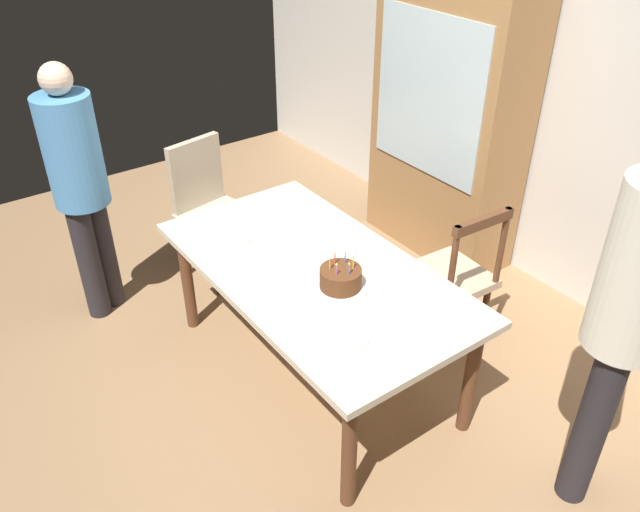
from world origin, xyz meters
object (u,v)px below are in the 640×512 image
Objects in this scene: chair_spindle_back at (451,279)px; person_guest at (630,312)px; china_cabinet at (448,125)px; person_celebrant at (79,182)px; plate_near_celebrant at (231,239)px; plate_far_side at (337,246)px; plate_near_guest at (345,338)px; birthday_cake at (341,279)px; dining_table at (314,280)px; chair_upholstered at (208,203)px.

person_guest reaches higher than chair_spindle_back.
person_celebrant is at bearing -106.58° from china_cabinet.
plate_near_celebrant is 2.02m from person_guest.
person_guest is (1.84, 0.78, 0.30)m from plate_near_celebrant.
china_cabinet is (0.69, 2.32, 0.03)m from person_celebrant.
chair_spindle_back is 1.24m from china_cabinet.
plate_far_side is (0.40, 0.43, 0.00)m from plate_near_celebrant.
plate_far_side and plate_near_guest have the same top height.
chair_spindle_back is at bearing 54.27° from plate_near_celebrant.
plate_near_guest is at bearing -34.70° from plate_far_side.
chair_spindle_back is (0.73, 1.02, -0.27)m from plate_near_celebrant.
china_cabinet is at bearing 118.10° from birthday_cake.
birthday_cake is 0.38m from plate_far_side.
dining_table is at bearing 30.32° from person_celebrant.
plate_near_celebrant is 1.00× the size of plate_far_side.
chair_upholstered is at bearing -114.00° from china_cabinet.
person_celebrant is (-1.83, -0.54, 0.19)m from plate_near_guest.
chair_upholstered is at bearing -153.31° from chair_spindle_back.
plate_far_side is at bearing 8.68° from chair_upholstered.
china_cabinet is at bearing 73.42° from person_celebrant.
plate_near_guest is (0.54, -0.22, 0.08)m from dining_table.
birthday_cake is at bearing -91.23° from chair_spindle_back.
china_cabinet reaches higher than dining_table.
chair_upholstered reaches higher than birthday_cake.
chair_upholstered is 0.88m from person_celebrant.
birthday_cake reaches higher than dining_table.
person_celebrant is at bearing -149.68° from dining_table.
chair_upholstered is 2.73m from person_guest.
dining_table is 1.51m from person_guest.
plate_near_celebrant is 0.12× the size of china_cabinet.
birthday_cake is 1.77m from china_cabinet.
dining_table is 1.11× the size of person_celebrant.
plate_near_guest is 0.12× the size of person_guest.
plate_far_side is 1.56m from person_celebrant.
chair_upholstered is at bearing 162.31° from plate_near_celebrant.
plate_near_celebrant is 1.79m from china_cabinet.
chair_spindle_back is 1.00× the size of chair_upholstered.
person_celebrant is at bearing -141.04° from plate_far_side.
china_cabinet is (-0.61, 1.56, 0.31)m from dining_table.
plate_near_celebrant is 0.59m from plate_far_side.
person_celebrant is (-0.01, -0.79, 0.39)m from chair_upholstered.
person_celebrant is at bearing -163.58° from plate_near_guest.
china_cabinet is at bearing 111.29° from dining_table.
plate_far_side reaches higher than dining_table.
birthday_cake is 1.53m from chair_upholstered.
chair_upholstered is (-1.52, -0.77, 0.07)m from chair_spindle_back.
chair_upholstered is (-1.51, 0.03, -0.24)m from birthday_cake.
china_cabinet is at bearing 93.66° from plate_near_celebrant.
plate_near_celebrant is 0.12× the size of person_guest.
dining_table is 1.89× the size of chair_upholstered.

